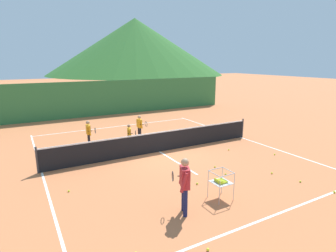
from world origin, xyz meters
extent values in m
plane|color=#C67042|center=(0.00, 0.00, 0.00)|extent=(120.00, 120.00, 0.00)
cube|color=white|center=(0.00, -6.45, 0.00)|extent=(10.22, 0.08, 0.01)
cube|color=white|center=(0.00, 5.89, 0.00)|extent=(10.22, 0.08, 0.01)
cube|color=white|center=(-5.11, 0.00, 0.00)|extent=(0.08, 12.33, 0.01)
cube|color=white|center=(5.11, 0.00, 0.00)|extent=(0.08, 12.33, 0.01)
cube|color=white|center=(0.00, 0.00, 0.00)|extent=(0.08, 6.21, 0.01)
cylinder|color=#333338|center=(-5.23, 0.00, 0.53)|extent=(0.08, 0.08, 1.05)
cylinder|color=#333338|center=(5.23, 0.00, 0.53)|extent=(0.08, 0.08, 1.05)
cube|color=black|center=(0.00, 0.00, 0.46)|extent=(10.37, 0.02, 0.92)
cube|color=white|center=(0.00, 0.00, 0.95)|extent=(10.37, 0.03, 0.06)
cylinder|color=#191E4C|center=(-1.94, -5.27, 0.41)|extent=(0.12, 0.12, 0.81)
cylinder|color=#191E4C|center=(-1.82, -4.98, 0.41)|extent=(0.12, 0.12, 0.81)
cube|color=#B2262D|center=(-1.88, -5.12, 1.09)|extent=(0.40, 0.53, 0.57)
sphere|color=tan|center=(-1.88, -5.12, 1.53)|extent=(0.22, 0.22, 0.22)
cylinder|color=#B2262D|center=(-2.05, -5.35, 1.06)|extent=(0.24, 0.17, 0.56)
cylinder|color=#B2262D|center=(-1.81, -4.85, 1.05)|extent=(0.19, 0.15, 0.56)
torus|color=#262628|center=(-2.04, -4.75, 1.01)|extent=(0.14, 0.28, 0.29)
cylinder|color=black|center=(-1.82, -4.85, 1.01)|extent=(0.21, 0.11, 0.03)
cylinder|color=black|center=(-2.69, 2.54, 0.33)|extent=(0.10, 0.10, 0.65)
cylinder|color=black|center=(-2.71, 2.29, 0.33)|extent=(0.10, 0.10, 0.65)
cube|color=orange|center=(-2.70, 2.42, 0.88)|extent=(0.22, 0.41, 0.46)
sphere|color=tan|center=(-2.70, 2.42, 1.23)|extent=(0.18, 0.18, 0.18)
cylinder|color=orange|center=(-2.62, 2.64, 0.86)|extent=(0.18, 0.09, 0.45)
cylinder|color=orange|center=(-2.69, 2.19, 0.85)|extent=(0.14, 0.08, 0.45)
torus|color=#262628|center=(-2.42, 2.17, 0.85)|extent=(0.05, 0.29, 0.29)
cylinder|color=black|center=(-2.67, 2.19, 0.85)|extent=(0.22, 0.05, 0.03)
cylinder|color=silver|center=(-0.98, 1.34, 0.29)|extent=(0.09, 0.09, 0.59)
cylinder|color=silver|center=(-1.06, 1.13, 0.29)|extent=(0.09, 0.09, 0.59)
cube|color=orange|center=(-1.02, 1.24, 0.79)|extent=(0.27, 0.38, 0.41)
sphere|color=#996B4C|center=(-1.02, 1.24, 1.11)|extent=(0.16, 0.16, 0.16)
cylinder|color=orange|center=(-0.91, 1.41, 0.77)|extent=(0.17, 0.11, 0.40)
cylinder|color=orange|center=(-1.06, 1.03, 0.77)|extent=(0.14, 0.10, 0.41)
torus|color=#262628|center=(-0.80, 0.95, 0.78)|extent=(0.11, 0.28, 0.29)
cylinder|color=black|center=(-1.03, 1.03, 0.78)|extent=(0.22, 0.10, 0.03)
cylinder|color=black|center=(0.08, 2.64, 0.32)|extent=(0.10, 0.10, 0.64)
cylinder|color=black|center=(0.08, 2.39, 0.32)|extent=(0.10, 0.10, 0.64)
cube|color=orange|center=(0.08, 2.52, 0.87)|extent=(0.18, 0.38, 0.45)
sphere|color=tan|center=(0.08, 2.52, 1.21)|extent=(0.18, 0.18, 0.18)
cylinder|color=orange|center=(0.13, 2.74, 0.84)|extent=(0.17, 0.07, 0.44)
cylinder|color=orange|center=(0.11, 2.30, 0.84)|extent=(0.13, 0.07, 0.44)
torus|color=#262628|center=(0.38, 2.29, 0.84)|extent=(0.02, 0.29, 0.29)
cylinder|color=black|center=(0.13, 2.30, 0.84)|extent=(0.22, 0.03, 0.03)
cylinder|color=#B7B7BC|center=(-0.72, -4.68, 0.45)|extent=(0.02, 0.02, 0.89)
cylinder|color=#B7B7BC|center=(-0.16, -4.68, 0.45)|extent=(0.02, 0.02, 0.89)
cylinder|color=#B7B7BC|center=(-0.72, -5.24, 0.45)|extent=(0.02, 0.02, 0.89)
cylinder|color=#B7B7BC|center=(-0.16, -5.24, 0.45)|extent=(0.02, 0.02, 0.89)
cube|color=#B7B7BC|center=(-0.44, -4.96, 0.55)|extent=(0.56, 0.56, 0.01)
cube|color=#B7B7BC|center=(-0.44, -4.68, 0.89)|extent=(0.56, 0.02, 0.02)
cube|color=#B7B7BC|center=(-0.44, -5.24, 0.89)|extent=(0.56, 0.02, 0.02)
cube|color=#B7B7BC|center=(-0.72, -4.96, 0.89)|extent=(0.02, 0.56, 0.02)
cube|color=#B7B7BC|center=(-0.16, -4.96, 0.89)|extent=(0.02, 0.56, 0.02)
sphere|color=yellow|center=(-0.57, -5.09, 0.58)|extent=(0.07, 0.07, 0.07)
sphere|color=yellow|center=(-0.58, -5.02, 0.59)|extent=(0.07, 0.07, 0.07)
sphere|color=yellow|center=(-0.58, -4.96, 0.58)|extent=(0.07, 0.07, 0.07)
sphere|color=yellow|center=(-0.57, -4.89, 0.59)|extent=(0.07, 0.07, 0.07)
sphere|color=yellow|center=(-0.57, -4.83, 0.59)|extent=(0.07, 0.07, 0.07)
sphere|color=yellow|center=(-0.50, -5.09, 0.58)|extent=(0.07, 0.07, 0.07)
sphere|color=yellow|center=(-0.50, -5.03, 0.58)|extent=(0.07, 0.07, 0.07)
sphere|color=yellow|center=(-0.50, -4.96, 0.59)|extent=(0.07, 0.07, 0.07)
sphere|color=yellow|center=(-0.51, -4.89, 0.59)|extent=(0.07, 0.07, 0.07)
sphere|color=yellow|center=(-0.51, -4.83, 0.58)|extent=(0.07, 0.07, 0.07)
sphere|color=yellow|center=(-0.44, -5.09, 0.58)|extent=(0.07, 0.07, 0.07)
sphere|color=yellow|center=(-0.44, -5.02, 0.58)|extent=(0.07, 0.07, 0.07)
sphere|color=yellow|center=(-0.45, -4.96, 0.58)|extent=(0.07, 0.07, 0.07)
sphere|color=yellow|center=(-0.45, -4.89, 0.59)|extent=(0.07, 0.07, 0.07)
sphere|color=yellow|center=(-0.44, -4.83, 0.59)|extent=(0.07, 0.07, 0.07)
sphere|color=yellow|center=(-0.38, -5.09, 0.58)|extent=(0.07, 0.07, 0.07)
sphere|color=yellow|center=(-0.38, -5.02, 0.58)|extent=(0.07, 0.07, 0.07)
sphere|color=yellow|center=(-0.38, -4.95, 0.58)|extent=(0.07, 0.07, 0.07)
sphere|color=yellow|center=(-0.38, -4.89, 0.58)|extent=(0.07, 0.07, 0.07)
sphere|color=yellow|center=(-0.38, -4.82, 0.58)|extent=(0.07, 0.07, 0.07)
sphere|color=yellow|center=(-0.32, -5.09, 0.58)|extent=(0.07, 0.07, 0.07)
sphere|color=yellow|center=(-0.31, -5.02, 0.59)|extent=(0.07, 0.07, 0.07)
sphere|color=yellow|center=(-0.32, -4.96, 0.58)|extent=(0.07, 0.07, 0.07)
sphere|color=yellow|center=(-0.31, -4.89, 0.58)|extent=(0.07, 0.07, 0.07)
sphere|color=yellow|center=(-0.32, -4.82, 0.58)|extent=(0.07, 0.07, 0.07)
sphere|color=yellow|center=(-0.57, -5.09, 0.64)|extent=(0.07, 0.07, 0.07)
sphere|color=yellow|center=(-0.57, -5.02, 0.64)|extent=(0.07, 0.07, 0.07)
sphere|color=yellow|center=(-0.58, -4.96, 0.64)|extent=(0.07, 0.07, 0.07)
sphere|color=yellow|center=(-0.57, -4.89, 0.63)|extent=(0.07, 0.07, 0.07)
sphere|color=yellow|center=(-0.57, -4.83, 0.64)|extent=(0.07, 0.07, 0.07)
sphere|color=yellow|center=(-0.50, -5.09, 0.63)|extent=(0.07, 0.07, 0.07)
sphere|color=yellow|center=(1.02, -2.86, 0.03)|extent=(0.07, 0.07, 0.07)
sphere|color=yellow|center=(4.36, -2.98, 0.03)|extent=(0.07, 0.07, 0.07)
sphere|color=yellow|center=(0.91, -3.63, 0.03)|extent=(0.07, 0.07, 0.07)
sphere|color=yellow|center=(-4.49, -2.18, 0.03)|extent=(0.07, 0.07, 0.07)
sphere|color=yellow|center=(3.05, -6.48, 0.03)|extent=(0.07, 0.07, 0.07)
sphere|color=yellow|center=(2.79, -5.43, 0.03)|extent=(0.07, 0.07, 0.07)
sphere|color=yellow|center=(2.52, -4.41, 0.03)|extent=(0.07, 0.07, 0.07)
sphere|color=yellow|center=(2.99, -1.45, 0.03)|extent=(0.07, 0.07, 0.07)
sphere|color=yellow|center=(-0.49, -3.78, 0.03)|extent=(0.07, 0.07, 0.07)
sphere|color=yellow|center=(-2.27, -6.73, 0.03)|extent=(0.07, 0.07, 0.07)
cube|color=#33753D|center=(0.00, 9.98, 1.35)|extent=(22.48, 0.08, 2.69)
cone|color=#2D6628|center=(27.33, 67.86, 8.06)|extent=(51.21, 51.21, 16.12)
camera|label=1|loc=(-5.71, -11.04, 4.21)|focal=29.58mm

